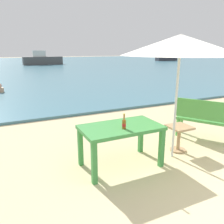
{
  "coord_description": "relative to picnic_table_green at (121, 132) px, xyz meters",
  "views": [
    {
      "loc": [
        -2.79,
        -1.74,
        2.06
      ],
      "look_at": [
        -0.5,
        3.0,
        0.6
      ],
      "focal_mm": 36.8,
      "sensor_mm": 36.0,
      "label": 1
    }
  ],
  "objects": [
    {
      "name": "sea_water",
      "position": [
        1.01,
        28.41,
        -0.61
      ],
      "size": [
        120.0,
        50.0,
        0.08
      ],
      "primitive_type": "cube",
      "color": "teal",
      "rests_on": "ground_plane"
    },
    {
      "name": "bench_green_left",
      "position": [
        2.3,
        0.29,
        -0.11
      ],
      "size": [
        0.94,
        1.21,
        0.95
      ],
      "color": "#4C9E47",
      "rests_on": "ground_plane"
    },
    {
      "name": "patio_umbrella",
      "position": [
        1.09,
        -0.11,
        1.47
      ],
      "size": [
        2.1,
        2.1,
        2.3
      ],
      "color": "silver",
      "rests_on": "ground_plane"
    },
    {
      "name": "boat_tanker",
      "position": [
        23.65,
        28.44,
        -0.06
      ],
      "size": [
        3.88,
        1.06,
        1.41
      ],
      "color": "#38383F",
      "rests_on": "sea_water"
    },
    {
      "name": "boat_sailboat",
      "position": [
        3.17,
        27.42,
        0.06
      ],
      "size": [
        4.82,
        1.31,
        1.75
      ],
      "color": "#4C4C4C",
      "rests_on": "sea_water"
    },
    {
      "name": "side_table_wood",
      "position": [
        1.37,
        0.04,
        -0.3
      ],
      "size": [
        0.44,
        0.44,
        0.54
      ],
      "color": "tan",
      "rests_on": "ground_plane"
    },
    {
      "name": "picnic_table_green",
      "position": [
        0.0,
        0.0,
        0.0
      ],
      "size": [
        1.4,
        0.8,
        0.76
      ],
      "color": "#3D8C42",
      "rests_on": "ground_plane"
    },
    {
      "name": "beer_bottle_amber",
      "position": [
        -0.02,
        -0.15,
        0.2
      ],
      "size": [
        0.07,
        0.07,
        0.26
      ],
      "color": "brown",
      "rests_on": "picnic_table_green"
    },
    {
      "name": "swimmer_person",
      "position": [
        -1.9,
        8.54,
        -0.41
      ],
      "size": [
        0.34,
        0.34,
        0.41
      ],
      "color": "tan",
      "rests_on": "sea_water"
    }
  ]
}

